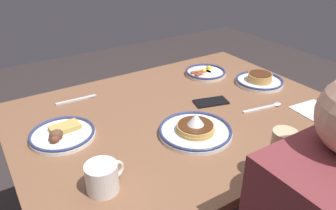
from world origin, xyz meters
The scene contains 10 objects.
dining_table centered at (0.00, 0.00, 0.64)m, with size 1.31×0.97×0.73m.
plate_near_main centered at (-0.34, -0.26, 0.75)m, with size 0.21×0.21×0.04m.
plate_center_pancakes centered at (0.04, 0.16, 0.75)m, with size 0.27×0.27×0.09m.
plate_far_companion centered at (0.46, -0.08, 0.75)m, with size 0.23×0.23×0.05m.
plate_far_side centered at (-0.49, -0.03, 0.75)m, with size 0.23×0.23×0.05m.
coffee_mug centered at (0.44, 0.25, 0.78)m, with size 0.12×0.09×0.09m.
cell_phone centered at (-0.16, 0.00, 0.74)m, with size 0.14×0.07×0.01m, color black.
paper_napkin centered at (-0.48, 0.29, 0.74)m, with size 0.15×0.14×0.00m, color white.
fork_near centered at (0.32, -0.33, 0.74)m, with size 0.18×0.03×0.01m.
tea_spoon centered at (-0.33, 0.16, 0.74)m, with size 0.19×0.05×0.01m.
Camera 1 is at (0.67, 0.95, 1.39)m, focal length 34.90 mm.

